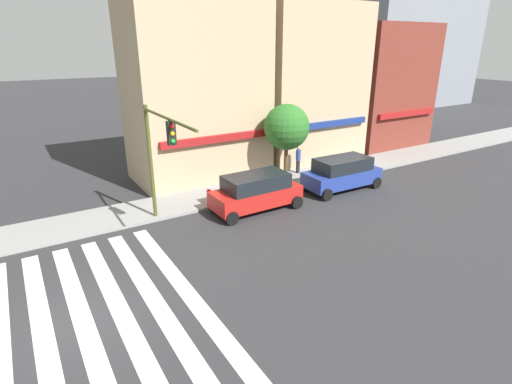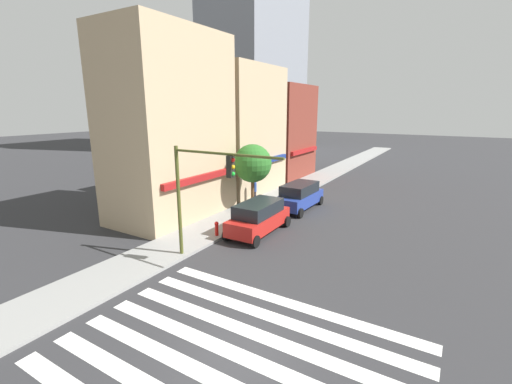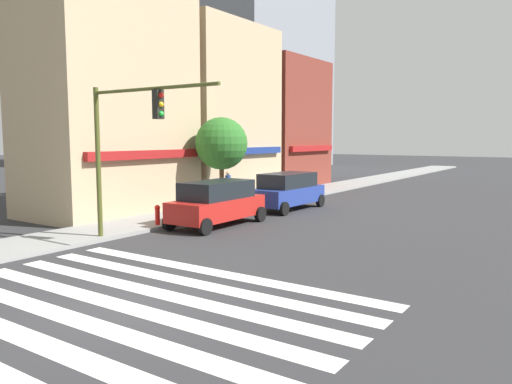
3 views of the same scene
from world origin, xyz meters
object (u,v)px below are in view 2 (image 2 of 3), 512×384
traffic_signal (201,184)px  fire_hydrant (217,228)px  street_tree (253,164)px  pedestrian_blue_shirt (255,190)px  suv_red (259,217)px  suv_blue (299,196)px

traffic_signal → fire_hydrant: traffic_signal is taller
street_tree → pedestrian_blue_shirt: bearing=26.6°
traffic_signal → suv_red: bearing=-2.8°
suv_red → suv_blue: size_ratio=1.00×
suv_blue → street_tree: (-2.07, 2.80, 2.45)m
suv_blue → traffic_signal: bearing=-179.9°
suv_blue → suv_red: bearing=-178.6°
suv_blue → pedestrian_blue_shirt: 3.63m
suv_red → street_tree: (3.90, 2.80, 2.45)m
suv_red → suv_blue: (5.97, 0.00, 0.00)m
traffic_signal → pedestrian_blue_shirt: 11.20m
suv_blue → fire_hydrant: size_ratio=5.63×
fire_hydrant → suv_red: bearing=-42.1°
suv_red → fire_hydrant: 2.57m
suv_red → street_tree: size_ratio=1.00×
street_tree → traffic_signal: bearing=-163.6°
suv_red → pedestrian_blue_shirt: suv_red is taller
fire_hydrant → street_tree: (5.78, 1.10, 2.86)m
suv_red → fire_hydrant: bearing=137.0°
traffic_signal → suv_blue: bearing=-1.3°
suv_blue → fire_hydrant: suv_blue is taller
suv_red → pedestrian_blue_shirt: size_ratio=2.67×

